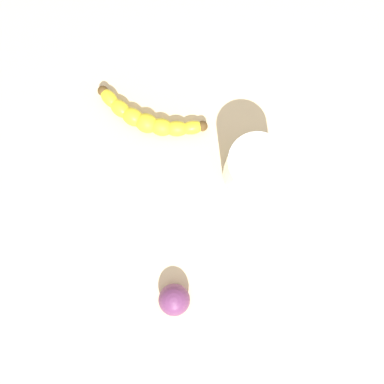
# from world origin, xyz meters

# --- Properties ---
(wooden_tabletop) EXTENTS (1.20, 1.20, 0.03)m
(wooden_tabletop) POSITION_xyz_m (0.00, 0.00, 0.01)
(wooden_tabletop) COLOR beige
(wooden_tabletop) RESTS_ON ground
(banana) EXTENTS (0.10, 0.20, 0.03)m
(banana) POSITION_xyz_m (0.13, 0.17, 0.05)
(banana) COLOR yellow
(banana) RESTS_ON wooden_tabletop
(smoothie_glass) EXTENTS (0.09, 0.09, 0.12)m
(smoothie_glass) POSITION_xyz_m (0.03, -0.00, 0.09)
(smoothie_glass) COLOR silver
(smoothie_glass) RESTS_ON wooden_tabletop
(plum_fruit) EXTENTS (0.05, 0.05, 0.05)m
(plum_fruit) POSITION_xyz_m (-0.19, 0.14, 0.06)
(plum_fruit) COLOR #6B3360
(plum_fruit) RESTS_ON wooden_tabletop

